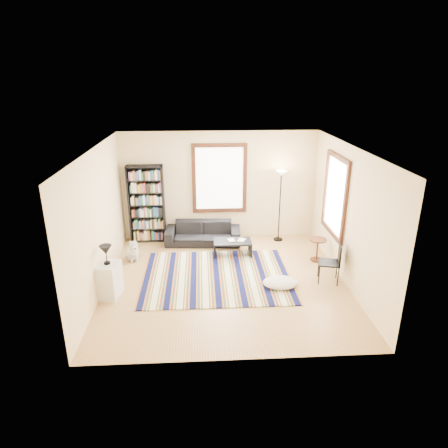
{
  "coord_description": "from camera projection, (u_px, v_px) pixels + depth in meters",
  "views": [
    {
      "loc": [
        -0.47,
        -7.46,
        4.11
      ],
      "look_at": [
        0.0,
        0.5,
        1.1
      ],
      "focal_mm": 32.0,
      "sensor_mm": 36.0,
      "label": 1
    }
  ],
  "objects": [
    {
      "name": "bookshelf",
      "position": [
        147.0,
        204.0,
        10.16
      ],
      "size": [
        0.9,
        0.3,
        2.0
      ],
      "primitive_type": "cube",
      "color": "black",
      "rests_on": "floor"
    },
    {
      "name": "white_cabinet",
      "position": [
        109.0,
        280.0,
        7.76
      ],
      "size": [
        0.46,
        0.56,
        0.7
      ],
      "primitive_type": "cube",
      "rotation": [
        0.0,
        0.0,
        -0.18
      ],
      "color": "silver",
      "rests_on": "floor"
    },
    {
      "name": "sofa",
      "position": [
        203.0,
        233.0,
        10.24
      ],
      "size": [
        1.95,
        0.86,
        0.56
      ],
      "primitive_type": "imported",
      "rotation": [
        0.0,
        0.0,
        -0.06
      ],
      "color": "black",
      "rests_on": "floor"
    },
    {
      "name": "coffee_table",
      "position": [
        232.0,
        248.0,
        9.62
      ],
      "size": [
        1.03,
        0.83,
        0.36
      ],
      "primitive_type": "cube",
      "rotation": [
        0.0,
        0.0,
        0.43
      ],
      "color": "black",
      "rests_on": "floor"
    },
    {
      "name": "window_back",
      "position": [
        219.0,
        179.0,
        10.19
      ],
      "size": [
        1.2,
        0.06,
        1.6
      ],
      "primitive_type": "cube",
      "color": "white",
      "rests_on": "wall_back"
    },
    {
      "name": "floor",
      "position": [
        225.0,
        283.0,
        8.46
      ],
      "size": [
        5.0,
        5.0,
        0.1
      ],
      "primitive_type": "cube",
      "color": "tan",
      "rests_on": "ground"
    },
    {
      "name": "table_lamp",
      "position": [
        106.0,
        255.0,
        7.57
      ],
      "size": [
        0.26,
        0.26,
        0.38
      ],
      "primitive_type": null,
      "rotation": [
        0.0,
        0.0,
        -0.08
      ],
      "color": "black",
      "rests_on": "white_cabinet"
    },
    {
      "name": "book_a",
      "position": [
        228.0,
        241.0,
        9.54
      ],
      "size": [
        0.23,
        0.19,
        0.02
      ],
      "primitive_type": "imported",
      "rotation": [
        0.0,
        0.0,
        0.17
      ],
      "color": "beige",
      "rests_on": "coffee_table"
    },
    {
      "name": "ceiling",
      "position": [
        226.0,
        146.0,
        7.44
      ],
      "size": [
        5.0,
        5.0,
        0.1
      ],
      "primitive_type": "cube",
      "color": "white",
      "rests_on": "floor"
    },
    {
      "name": "floor_cushion",
      "position": [
        280.0,
        282.0,
        8.19
      ],
      "size": [
        0.79,
        0.63,
        0.18
      ],
      "primitive_type": "ellipsoid",
      "rotation": [
        0.0,
        0.0,
        -0.13
      ],
      "color": "silver",
      "rests_on": "floor"
    },
    {
      "name": "side_table",
      "position": [
        317.0,
        250.0,
        9.29
      ],
      "size": [
        0.53,
        0.53,
        0.54
      ],
      "primitive_type": "cylinder",
      "rotation": [
        0.0,
        0.0,
        -0.43
      ],
      "color": "#481B12",
      "rests_on": "floor"
    },
    {
      "name": "wall_left",
      "position": [
        96.0,
        221.0,
        7.81
      ],
      "size": [
        0.1,
        5.0,
        2.8
      ],
      "primitive_type": "cube",
      "color": "beige",
      "rests_on": "floor"
    },
    {
      "name": "wall_right",
      "position": [
        351.0,
        216.0,
        8.1
      ],
      "size": [
        0.1,
        5.0,
        2.8
      ],
      "primitive_type": "cube",
      "color": "beige",
      "rests_on": "floor"
    },
    {
      "name": "folding_chair",
      "position": [
        329.0,
        263.0,
        8.29
      ],
      "size": [
        0.51,
        0.49,
        0.86
      ],
      "primitive_type": "cube",
      "rotation": [
        0.0,
        0.0,
        -0.25
      ],
      "color": "black",
      "rests_on": "floor"
    },
    {
      "name": "wall_front",
      "position": [
        237.0,
        281.0,
        5.57
      ],
      "size": [
        5.0,
        0.1,
        2.8
      ],
      "primitive_type": "cube",
      "color": "beige",
      "rests_on": "floor"
    },
    {
      "name": "rug",
      "position": [
        217.0,
        276.0,
        8.63
      ],
      "size": [
        3.17,
        2.53,
        0.02
      ],
      "primitive_type": "cube",
      "color": "#0C0F3D",
      "rests_on": "floor"
    },
    {
      "name": "wall_back",
      "position": [
        219.0,
        185.0,
        10.34
      ],
      "size": [
        5.0,
        0.1,
        2.8
      ],
      "primitive_type": "cube",
      "color": "beige",
      "rests_on": "floor"
    },
    {
      "name": "book_b",
      "position": [
        238.0,
        240.0,
        9.61
      ],
      "size": [
        0.23,
        0.26,
        0.02
      ],
      "primitive_type": "imported",
      "rotation": [
        0.0,
        0.0,
        -0.43
      ],
      "color": "beige",
      "rests_on": "coffee_table"
    },
    {
      "name": "dog",
      "position": [
        132.0,
        249.0,
        9.31
      ],
      "size": [
        0.57,
        0.65,
        0.54
      ],
      "primitive_type": null,
      "rotation": [
        0.0,
        0.0,
        0.41
      ],
      "color": "silver",
      "rests_on": "floor"
    },
    {
      "name": "window_right",
      "position": [
        335.0,
        196.0,
        8.77
      ],
      "size": [
        0.06,
        1.2,
        1.6
      ],
      "primitive_type": "cube",
      "color": "white",
      "rests_on": "wall_right"
    },
    {
      "name": "floor_lamp",
      "position": [
        280.0,
        206.0,
        10.21
      ],
      "size": [
        0.37,
        0.37,
        1.86
      ],
      "primitive_type": null,
      "rotation": [
        0.0,
        0.0,
        0.28
      ],
      "color": "black",
      "rests_on": "floor"
    }
  ]
}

